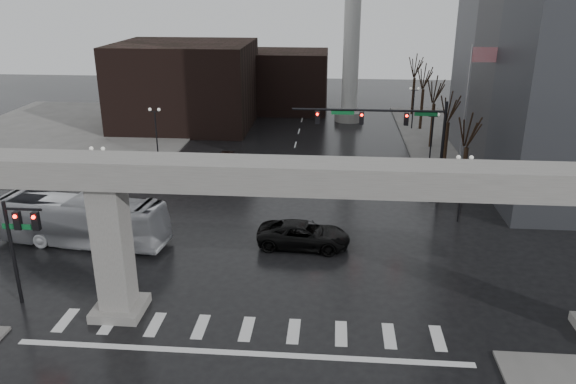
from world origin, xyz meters
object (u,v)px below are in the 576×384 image
pickup_truck (304,235)px  city_bus (80,221)px  far_car (227,160)px  signal_mast_arm (395,128)px

pickup_truck → city_bus: bearing=96.0°
far_car → signal_mast_arm: bearing=-33.4°
signal_mast_arm → pickup_truck: signal_mast_arm is taller
pickup_truck → far_car: (-8.23, 16.51, -0.12)m
signal_mast_arm → pickup_truck: size_ratio=1.97×
pickup_truck → far_car: pickup_truck is taller
pickup_truck → far_car: bearing=29.8°
signal_mast_arm → pickup_truck: (-6.65, -9.98, -4.98)m
signal_mast_arm → far_car: signal_mast_arm is taller
signal_mast_arm → far_car: bearing=156.3°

